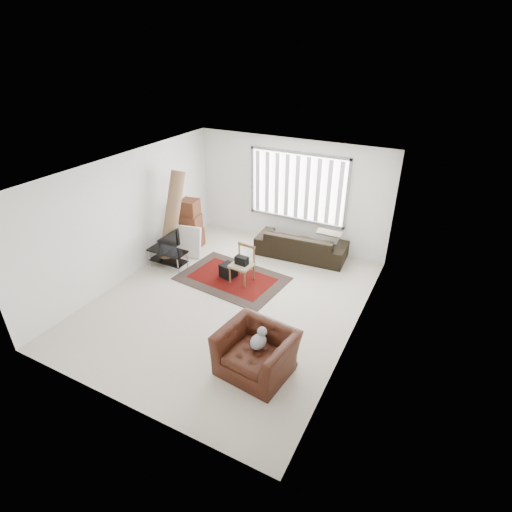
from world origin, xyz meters
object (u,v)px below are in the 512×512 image
Objects in this scene: tv_stand at (168,255)px; side_chair at (242,263)px; armchair at (256,349)px; sofa at (301,240)px; moving_boxes at (191,225)px.

tv_stand is 1.08× the size of side_chair.
tv_stand is 1.85m from side_chair.
tv_stand is 0.73× the size of armchair.
sofa is 2.60× the size of side_chair.
tv_stand is 0.42× the size of sofa.
sofa is 4.01m from armchair.
sofa is at bearing 71.01° from side_chair.
side_chair is (-0.70, -1.69, 0.04)m from sofa.
sofa is 1.76× the size of armchair.
tv_stand is at bearing 33.46° from sofa.
moving_boxes is at bearing 12.36° from sofa.
tv_stand is 1.19m from moving_boxes.
armchair reaches higher than sofa.
moving_boxes is at bearing 144.57° from armchair.
moving_boxes is 4.69m from armchair.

